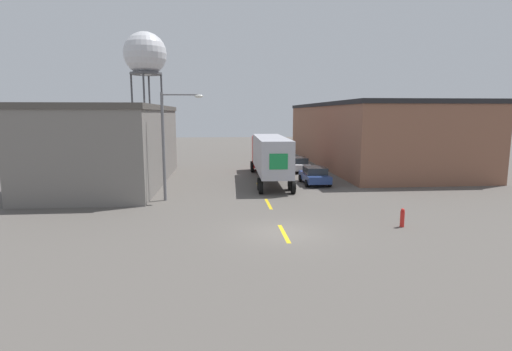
{
  "coord_description": "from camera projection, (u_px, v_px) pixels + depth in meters",
  "views": [
    {
      "loc": [
        -3.0,
        -18.82,
        5.81
      ],
      "look_at": [
        -0.74,
        7.08,
        1.76
      ],
      "focal_mm": 28.0,
      "sensor_mm": 36.0,
      "label": 1
    }
  ],
  "objects": [
    {
      "name": "parked_car_right_mid",
      "position": [
        315.0,
        175.0,
        32.97
      ],
      "size": [
        2.1,
        4.11,
        1.46
      ],
      "color": "navy",
      "rests_on": "ground_plane"
    },
    {
      "name": "fire_hydrant",
      "position": [
        402.0,
        218.0,
        20.57
      ],
      "size": [
        0.22,
        0.22,
        0.98
      ],
      "color": "red",
      "rests_on": "ground_plane"
    },
    {
      "name": "street_lamp",
      "position": [
        169.0,
        137.0,
        26.35
      ],
      "size": [
        2.77,
        0.32,
        7.17
      ],
      "color": "slate",
      "rests_on": "ground_plane"
    },
    {
      "name": "warehouse_right",
      "position": [
        368.0,
        134.0,
        46.03
      ],
      "size": [
        12.49,
        30.03,
        6.97
      ],
      "color": "brown",
      "rests_on": "ground_plane"
    },
    {
      "name": "ground_plane",
      "position": [
        283.0,
        232.0,
        19.68
      ],
      "size": [
        160.0,
        160.0,
        0.0
      ],
      "primitive_type": "plane",
      "color": "#56514C"
    },
    {
      "name": "water_tower",
      "position": [
        145.0,
        55.0,
        59.25
      ],
      "size": [
        6.33,
        6.33,
        17.74
      ],
      "color": "#47474C",
      "rests_on": "ground_plane"
    },
    {
      "name": "warehouse_left",
      "position": [
        112.0,
        144.0,
        33.36
      ],
      "size": [
        8.78,
        18.6,
        6.47
      ],
      "color": "slate",
      "rests_on": "ground_plane"
    },
    {
      "name": "road_centerline",
      "position": [
        268.0,
        204.0,
        25.86
      ],
      "size": [
        0.2,
        15.95,
        0.01
      ],
      "color": "gold",
      "rests_on": "ground_plane"
    },
    {
      "name": "parked_car_right_far",
      "position": [
        298.0,
        164.0,
        40.18
      ],
      "size": [
        2.1,
        4.11,
        1.46
      ],
      "color": "silver",
      "rests_on": "ground_plane"
    },
    {
      "name": "semi_truck",
      "position": [
        269.0,
        154.0,
        34.82
      ],
      "size": [
        2.95,
        14.07,
        3.87
      ],
      "rotation": [
        0.0,
        0.0,
        -0.02
      ],
      "color": "#B21919",
      "rests_on": "ground_plane"
    }
  ]
}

